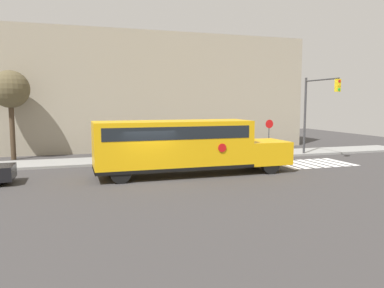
% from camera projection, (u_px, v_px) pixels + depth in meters
% --- Properties ---
extents(ground_plane, '(60.00, 60.00, 0.00)m').
position_uv_depth(ground_plane, '(148.00, 180.00, 18.66)').
color(ground_plane, '#3A3838').
extents(sidewalk_strip, '(44.00, 3.00, 0.15)m').
position_uv_depth(sidewalk_strip, '(130.00, 160.00, 24.81)').
color(sidewalk_strip, gray).
rests_on(sidewalk_strip, ground).
extents(building_backdrop, '(32.00, 4.00, 9.45)m').
position_uv_depth(building_backdrop, '(117.00, 92.00, 30.45)').
color(building_backdrop, '#9E937F').
rests_on(building_backdrop, ground).
extents(crosswalk_stripes, '(4.70, 3.20, 0.01)m').
position_uv_depth(crosswalk_stripes, '(312.00, 163.00, 23.86)').
color(crosswalk_stripes, white).
rests_on(crosswalk_stripes, ground).
extents(school_bus, '(10.58, 2.57, 2.91)m').
position_uv_depth(school_bus, '(183.00, 144.00, 19.82)').
color(school_bus, '#EAA80F').
rests_on(school_bus, ground).
extents(stop_sign, '(0.61, 0.10, 2.63)m').
position_uv_depth(stop_sign, '(269.00, 133.00, 27.10)').
color(stop_sign, '#38383A').
rests_on(stop_sign, ground).
extents(traffic_light, '(0.28, 3.68, 5.65)m').
position_uv_depth(traffic_light, '(315.00, 104.00, 26.10)').
color(traffic_light, '#38383A').
rests_on(traffic_light, ground).
extents(tree_near_sidewalk, '(2.51, 2.51, 6.01)m').
position_uv_depth(tree_near_sidewalk, '(10.00, 90.00, 24.90)').
color(tree_near_sidewalk, '#423323').
rests_on(tree_near_sidewalk, ground).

